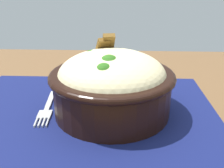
# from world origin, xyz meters

# --- Properties ---
(table) EXTENTS (1.25, 0.76, 0.74)m
(table) POSITION_xyz_m (0.00, 0.00, 0.66)
(table) COLOR brown
(table) RESTS_ON ground_plane
(placemat) EXTENTS (0.45, 0.32, 0.00)m
(placemat) POSITION_xyz_m (0.01, 0.03, 0.74)
(placemat) COLOR #11194C
(placemat) RESTS_ON table
(bowl) EXTENTS (0.24, 0.24, 0.13)m
(bowl) POSITION_xyz_m (-0.03, 0.03, 0.79)
(bowl) COLOR black
(bowl) RESTS_ON placemat
(fork) EXTENTS (0.03, 0.13, 0.00)m
(fork) POSITION_xyz_m (0.08, 0.03, 0.74)
(fork) COLOR #B4B4B4
(fork) RESTS_ON placemat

